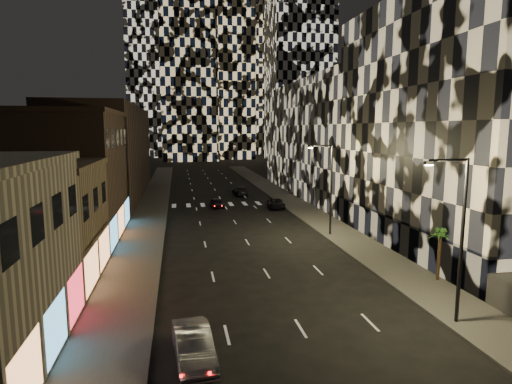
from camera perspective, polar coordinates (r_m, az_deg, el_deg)
name	(u,v)px	position (r m, az deg, el deg)	size (l,w,h in m)	color
sidewalk_left	(152,206)	(60.97, -13.70, -1.82)	(4.00, 120.00, 0.15)	#47443F
sidewalk_right	(292,202)	(62.99, 4.77, -1.28)	(4.00, 120.00, 0.15)	#47443F
curb_left	(167,205)	(60.88, -11.73, -1.77)	(0.20, 120.00, 0.15)	#4C4C47
curb_right	(278,202)	(62.48, 2.91, -1.34)	(0.20, 120.00, 0.15)	#4C4C47
retail_tan	(20,227)	(33.40, -28.92, -4.14)	(10.00, 10.00, 8.00)	#7D674B
retail_brown	(65,178)	(44.97, -24.10, 1.74)	(10.00, 15.00, 12.00)	#453227
retail_filler_left	(108,153)	(70.84, -19.12, 5.00)	(10.00, 40.00, 14.00)	#453227
midrise_right	(476,125)	(43.31, 27.28, 7.95)	(16.00, 25.00, 22.00)	#232326
midrise_base	(391,232)	(40.17, 17.58, -5.15)	(0.60, 25.00, 3.00)	#383838
midrise_filler_right	(340,139)	(71.92, 11.16, 6.94)	(16.00, 40.00, 18.00)	#232326
tower_right_mid	(300,10)	(155.74, 5.83, 23.01)	(20.00, 20.00, 100.00)	black
tower_center_low	(187,16)	(154.45, -9.14, 22.12)	(18.00, 18.00, 95.00)	black
streetlight_near	(459,229)	(25.28, 25.40, -4.51)	(2.55, 0.25, 9.00)	black
streetlight_far	(329,183)	(42.85, 9.70, 1.19)	(2.55, 0.25, 9.00)	black
car_silver_parked	(193,345)	(21.13, -8.35, -19.57)	(1.63, 4.68, 1.54)	gray
car_dark_midlane	(217,203)	(58.43, -5.24, -1.48)	(1.53, 3.81, 1.30)	black
car_dark_oncoming	(240,191)	(69.21, -2.12, 0.15)	(2.00, 4.92, 1.43)	black
car_dark_rightlane	(276,203)	(57.94, 2.71, -1.54)	(2.16, 4.68, 1.30)	black
palm_tree	(440,237)	(32.44, 23.34, -5.54)	(1.87, 1.90, 3.72)	#47331E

